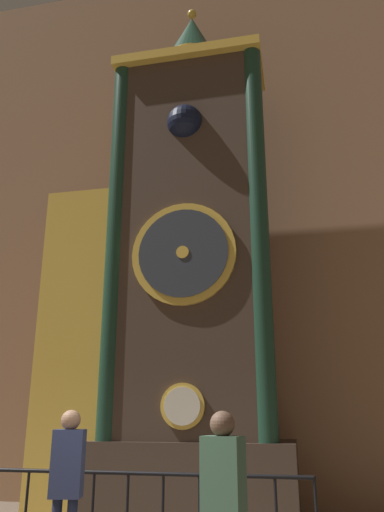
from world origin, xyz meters
The scene contains 5 objects.
cathedral_back_wall centered at (-0.09, 5.80, 6.37)m, with size 24.00×0.32×12.76m.
clock_tower centered at (-0.13, 4.33, 4.25)m, with size 4.55×1.80×10.41m.
railing_fence centered at (-0.02, 1.90, 0.57)m, with size 4.54×0.05×1.04m.
visitor_near centered at (-0.44, 1.04, 1.07)m, with size 0.38×0.28×1.76m.
visitor_far centered at (1.46, 0.00, 1.05)m, with size 0.38×0.30×1.74m.
Camera 1 is at (2.16, -4.51, 1.72)m, focal length 35.00 mm.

